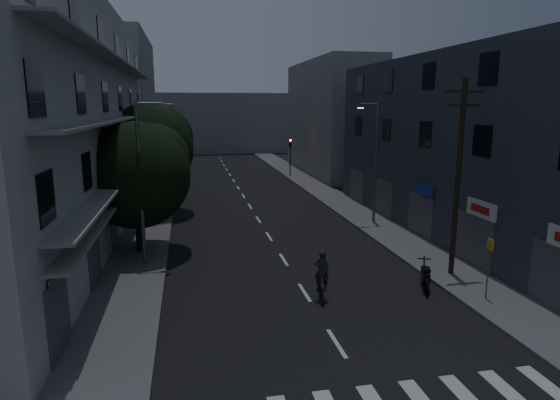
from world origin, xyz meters
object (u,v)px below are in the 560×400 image
object	(u,v)px
cyclist	(321,283)
utility_pole	(458,174)
bus_stop_sign	(489,258)
motorcycle	(425,278)

from	to	relation	value
cyclist	utility_pole	bearing A→B (deg)	22.35
bus_stop_sign	motorcycle	xyz separation A→B (m)	(-1.80, 1.73, -1.36)
utility_pole	cyclist	size ratio (longest dim) A/B	4.19
bus_stop_sign	cyclist	xyz separation A→B (m)	(-6.60, 1.48, -1.17)
bus_stop_sign	utility_pole	bearing A→B (deg)	85.88
motorcycle	cyclist	size ratio (longest dim) A/B	0.93
utility_pole	motorcycle	distance (m)	4.95
utility_pole	bus_stop_sign	xyz separation A→B (m)	(-0.22, -3.00, -2.98)
utility_pole	bus_stop_sign	bearing A→B (deg)	-94.12
bus_stop_sign	motorcycle	distance (m)	2.84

